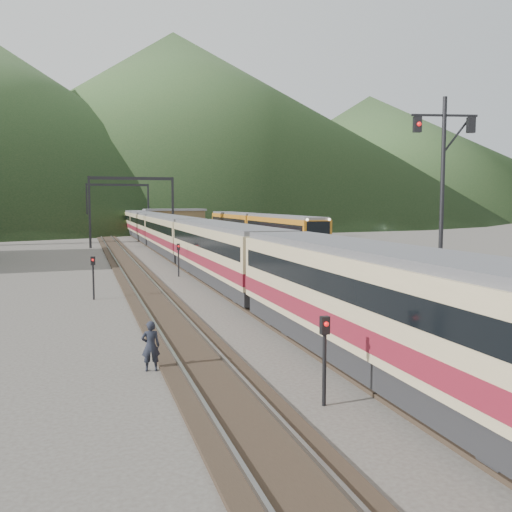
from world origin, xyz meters
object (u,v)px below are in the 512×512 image
object	(u,v)px
second_train	(257,230)
main_train	(172,234)
signal_mast	(442,188)
worker	(151,346)

from	to	relation	value
second_train	main_train	bearing A→B (deg)	-141.31
signal_mast	worker	bearing A→B (deg)	174.84
second_train	worker	bearing A→B (deg)	-110.83
main_train	signal_mast	world-z (taller)	signal_mast
main_train	second_train	size ratio (longest dim) A/B	2.81
main_train	worker	size ratio (longest dim) A/B	66.50
main_train	signal_mast	distance (m)	39.38
signal_mast	worker	size ratio (longest dim) A/B	4.87
main_train	worker	xyz separation A→B (m)	(-6.56, -38.26, -1.28)
signal_mast	worker	xyz separation A→B (m)	(-9.46, 0.85, -4.78)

